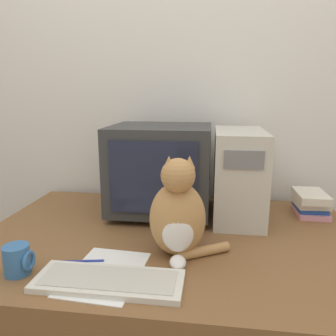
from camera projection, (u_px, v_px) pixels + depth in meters
The scene contains 10 objects.
wall_back at pixel (183, 103), 1.69m from camera, with size 7.00×0.05×2.50m.
desk at pixel (169, 321), 1.35m from camera, with size 1.47×0.97×0.76m.
crt_monitor at pixel (161, 169), 1.47m from camera, with size 0.44×0.39×0.40m.
computer_tower at pixel (238, 174), 1.42m from camera, with size 0.21×0.41×0.38m.
keyboard at pixel (109, 281), 0.94m from camera, with size 0.43×0.16×0.02m.
cat at pixel (178, 215), 1.08m from camera, with size 0.28×0.23×0.35m.
book_stack at pixel (310, 203), 1.47m from camera, with size 0.14×0.20×0.11m.
pen at pixel (80, 261), 1.06m from camera, with size 0.15×0.04×0.01m.
paper_sheet at pixel (106, 273), 1.00m from camera, with size 0.23×0.31×0.00m.
mug at pixel (18, 260), 0.99m from camera, with size 0.08×0.08×0.09m.
Camera 1 is at (0.15, -0.68, 1.30)m, focal length 35.00 mm.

